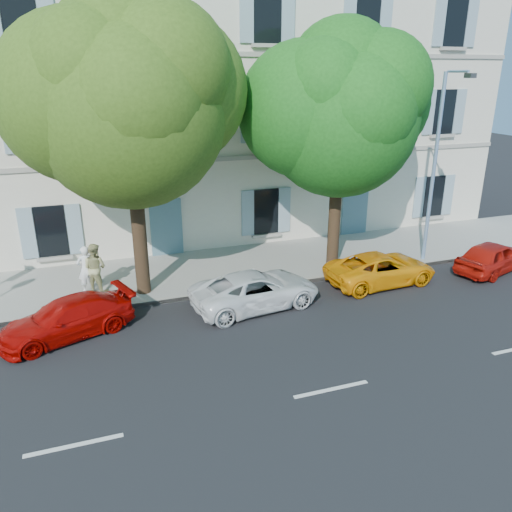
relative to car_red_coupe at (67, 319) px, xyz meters
name	(u,v)px	position (x,y,z in m)	size (l,w,h in m)	color
ground	(273,318)	(6.12, -0.96, -0.56)	(90.00, 90.00, 0.00)	black
sidewalk	(233,267)	(6.12, 3.49, -0.49)	(36.00, 4.50, 0.15)	#A09E96
kerb	(250,288)	(6.12, 1.32, -0.48)	(36.00, 0.16, 0.16)	#9E998E
building	(195,103)	(6.12, 9.24, 5.44)	(28.00, 7.00, 12.00)	silver
car_red_coupe	(67,319)	(0.00, 0.00, 0.00)	(1.58, 3.89, 1.13)	#AD0804
car_white_coupe	(256,290)	(5.88, 0.05, 0.04)	(1.99, 4.32, 1.20)	white
car_yellow_supercar	(381,269)	(10.86, 0.39, 0.01)	(1.91, 4.14, 1.15)	#FF9E0A
car_red_hatchback	(493,257)	(15.60, -0.04, 0.05)	(1.44, 3.59, 1.22)	#B4140B
tree_left	(129,110)	(2.47, 2.13, 5.68)	(6.11, 6.11, 9.47)	#3A2819
tree_right	(340,119)	(9.91, 2.40, 5.18)	(5.66, 5.66, 8.72)	#3A2819
street_lamp	(438,158)	(13.72, 1.56, 3.70)	(0.28, 1.55, 7.26)	#7293BF
pedestrian_a	(86,269)	(0.65, 2.81, 0.42)	(0.61, 0.40, 1.66)	white
pedestrian_b	(95,268)	(0.94, 2.74, 0.46)	(0.85, 0.66, 1.74)	tan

